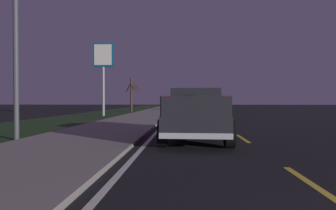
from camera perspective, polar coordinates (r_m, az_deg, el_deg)
The scene contains 10 objects.
ground at distance 28.74m, azimuth 7.48°, elevation -1.95°, with size 144.00×144.00×0.00m, color black.
sidewalk_shoulder at distance 28.88m, azimuth -3.87°, elevation -1.81°, with size 108.00×4.00×0.12m, color gray.
grass_verge at distance 29.91m, azimuth -13.43°, elevation -1.85°, with size 108.00×6.00×0.01m, color #1E3819.
lane_markings at distance 30.23m, azimuth 2.43°, elevation -1.80°, with size 108.00×3.54×0.01m.
pickup_truck at distance 10.90m, azimuth 5.26°, elevation -1.41°, with size 5.49×2.40×1.87m.
sedan_silver at distance 42.19m, azimuth 4.01°, elevation 0.02°, with size 4.44×2.09×1.54m.
sedan_red at distance 37.92m, azimuth 8.94°, elevation -0.09°, with size 4.40×2.03×1.54m.
gas_price_sign at distance 28.28m, azimuth -12.17°, elevation 8.13°, with size 0.27×1.90×6.66m.
street_light_near at distance 12.32m, azimuth -25.71°, elevation 17.03°, with size 0.36×1.97×8.08m.
bare_tree_far at distance 37.70m, azimuth -6.91°, elevation 2.13°, with size 1.03×2.03×4.24m.
Camera 1 is at (-1.62, 2.14, 1.41)m, focal length 32.18 mm.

